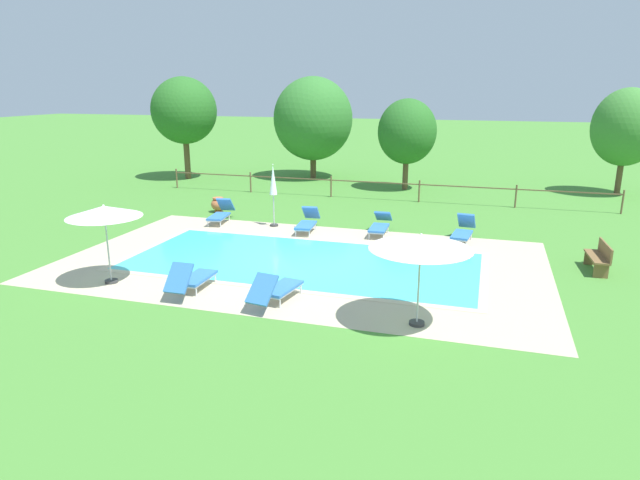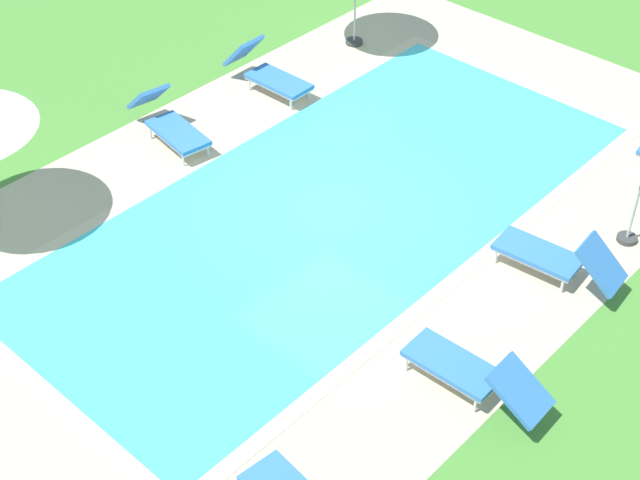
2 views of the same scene
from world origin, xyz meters
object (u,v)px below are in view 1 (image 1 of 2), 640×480
at_px(sun_lounger_north_mid, 277,289).
at_px(patio_umbrella_open_foreground, 421,242).
at_px(sun_lounger_south_mid, 192,278).
at_px(sun_lounger_north_far, 380,225).
at_px(patio_umbrella_open_by_bench, 104,212).
at_px(tree_east_mid, 626,127).
at_px(wooden_bench_lawn_side, 599,256).
at_px(sun_lounger_north_end, 221,213).
at_px(patio_umbrella_closed_row_west, 273,184).
at_px(tree_centre, 407,132).
at_px(sun_lounger_north_near_steps, 307,222).
at_px(terracotta_urn_near_fence, 218,204).
at_px(tree_far_west, 313,119).
at_px(sun_lounger_south_near_corner, 463,231).
at_px(tree_west_mid, 184,111).

distance_m(sun_lounger_north_mid, patio_umbrella_open_foreground, 3.95).
bearing_deg(sun_lounger_south_mid, sun_lounger_north_far, 63.75).
xyz_separation_m(patio_umbrella_open_by_bench, tree_east_mid, (16.26, 18.67, 1.35)).
height_order(sun_lounger_north_mid, wooden_bench_lawn_side, sun_lounger_north_mid).
distance_m(sun_lounger_north_end, tree_east_mid, 20.29).
relative_size(sun_lounger_north_far, wooden_bench_lawn_side, 1.35).
xyz_separation_m(sun_lounger_north_mid, sun_lounger_south_mid, (-2.44, 0.06, 0.01)).
relative_size(patio_umbrella_closed_row_west, tree_centre, 0.52).
relative_size(sun_lounger_north_near_steps, sun_lounger_south_mid, 1.05).
height_order(patio_umbrella_open_foreground, terracotta_urn_near_fence, patio_umbrella_open_foreground).
bearing_deg(tree_far_west, wooden_bench_lawn_side, -46.57).
height_order(wooden_bench_lawn_side, tree_centre, tree_centre).
distance_m(sun_lounger_north_mid, wooden_bench_lawn_side, 9.72).
distance_m(sun_lounger_north_near_steps, wooden_bench_lawn_side, 9.94).
distance_m(patio_umbrella_closed_row_west, terracotta_urn_near_fence, 3.88).
relative_size(sun_lounger_south_near_corner, patio_umbrella_closed_row_west, 0.80).
bearing_deg(patio_umbrella_open_by_bench, sun_lounger_south_near_corner, 38.46).
height_order(sun_lounger_north_far, tree_east_mid, tree_east_mid).
distance_m(sun_lounger_north_near_steps, sun_lounger_south_near_corner, 5.73).
xyz_separation_m(sun_lounger_north_mid, sun_lounger_south_near_corner, (4.22, 7.34, 0.00)).
bearing_deg(tree_far_west, tree_centre, -20.82).
bearing_deg(tree_west_mid, sun_lounger_south_mid, -59.67).
bearing_deg(patio_umbrella_open_by_bench, tree_centre, 71.57).
bearing_deg(terracotta_urn_near_fence, sun_lounger_south_mid, -66.90).
distance_m(sun_lounger_north_mid, tree_west_mid, 21.16).
bearing_deg(patio_umbrella_closed_row_west, sun_lounger_north_mid, -67.94).
distance_m(sun_lounger_north_near_steps, sun_lounger_north_far, 2.75).
relative_size(sun_lounger_south_near_corner, tree_east_mid, 0.37).
relative_size(wooden_bench_lawn_side, terracotta_urn_near_fence, 2.32).
relative_size(sun_lounger_south_mid, wooden_bench_lawn_side, 1.25).
xyz_separation_m(patio_umbrella_closed_row_west, terracotta_urn_near_fence, (-3.26, 1.63, -1.33)).
distance_m(patio_umbrella_closed_row_west, tree_west_mid, 13.39).
distance_m(sun_lounger_north_end, patio_umbrella_open_foreground, 11.90).
distance_m(sun_lounger_south_mid, tree_west_mid, 19.80).
relative_size(patio_umbrella_open_foreground, tree_far_west, 0.39).
distance_m(sun_lounger_north_near_steps, tree_centre, 10.62).
bearing_deg(sun_lounger_north_end, patio_umbrella_open_by_bench, -87.46).
height_order(sun_lounger_south_mid, tree_centre, tree_centre).
relative_size(sun_lounger_north_near_steps, patio_umbrella_open_by_bench, 0.89).
bearing_deg(patio_umbrella_open_by_bench, tree_far_west, 90.57).
relative_size(sun_lounger_south_mid, tree_far_west, 0.32).
bearing_deg(sun_lounger_south_near_corner, patio_umbrella_open_foreground, -94.66).
relative_size(sun_lounger_north_end, patio_umbrella_closed_row_west, 0.81).
relative_size(sun_lounger_north_far, sun_lounger_north_end, 1.02).
xyz_separation_m(sun_lounger_north_mid, tree_far_west, (-5.18, 19.32, 3.11)).
bearing_deg(tree_far_west, patio_umbrella_open_foreground, -65.94).
xyz_separation_m(sun_lounger_north_mid, sun_lounger_north_end, (-5.31, 7.41, 0.00)).
bearing_deg(sun_lounger_north_far, tree_far_west, 118.33).
relative_size(patio_umbrella_open_by_bench, patio_umbrella_closed_row_west, 0.91).
height_order(sun_lounger_south_near_corner, patio_umbrella_open_by_bench, patio_umbrella_open_by_bench).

